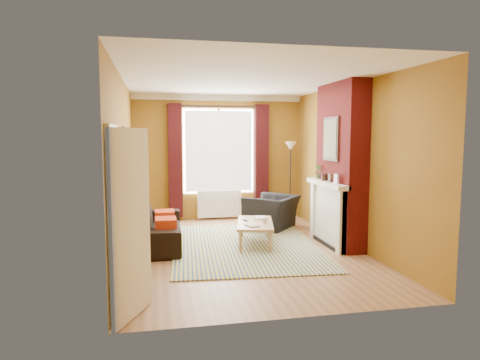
# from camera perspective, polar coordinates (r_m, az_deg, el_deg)

# --- Properties ---
(ground) EXTENTS (5.50, 5.50, 0.00)m
(ground) POSITION_cam_1_polar(r_m,az_deg,el_deg) (7.27, 0.39, -9.25)
(ground) COLOR #8A603E
(ground) RESTS_ON ground
(room_walls) EXTENTS (3.82, 5.54, 2.83)m
(room_walls) POSITION_cam_1_polar(r_m,az_deg,el_deg) (7.45, 4.77, 1.92)
(room_walls) COLOR #8D621B
(room_walls) RESTS_ON ground
(striped_rug) EXTENTS (2.68, 3.55, 0.02)m
(striped_rug) POSITION_cam_1_polar(r_m,az_deg,el_deg) (7.49, 0.63, -8.72)
(striped_rug) COLOR #354C93
(striped_rug) RESTS_ON ground
(sofa) EXTENTS (0.94, 2.20, 0.63)m
(sofa) POSITION_cam_1_polar(r_m,az_deg,el_deg) (7.69, -11.10, -6.10)
(sofa) COLOR black
(sofa) RESTS_ON ground
(armchair) EXTENTS (1.35, 1.37, 0.67)m
(armchair) POSITION_cam_1_polar(r_m,az_deg,el_deg) (8.83, 4.26, -4.30)
(armchair) COLOR black
(armchair) RESTS_ON ground
(coffee_table) EXTENTS (0.86, 1.31, 0.40)m
(coffee_table) POSITION_cam_1_polar(r_m,az_deg,el_deg) (7.51, 2.01, -5.94)
(coffee_table) COLOR tan
(coffee_table) RESTS_ON ground
(wicker_stool) EXTENTS (0.37, 0.37, 0.40)m
(wicker_stool) POSITION_cam_1_polar(r_m,az_deg,el_deg) (9.56, 1.51, -4.31)
(wicker_stool) COLOR olive
(wicker_stool) RESTS_ON ground
(floor_lamp) EXTENTS (0.29, 0.29, 1.77)m
(floor_lamp) POSITION_cam_1_polar(r_m,az_deg,el_deg) (9.60, 6.75, 2.89)
(floor_lamp) COLOR black
(floor_lamp) RESTS_ON ground
(book_a) EXTENTS (0.23, 0.28, 0.02)m
(book_a) POSITION_cam_1_polar(r_m,az_deg,el_deg) (7.13, 1.00, -6.14)
(book_a) COLOR #999999
(book_a) RESTS_ON coffee_table
(book_b) EXTENTS (0.30, 0.36, 0.02)m
(book_b) POSITION_cam_1_polar(r_m,az_deg,el_deg) (7.82, 1.91, -5.05)
(book_b) COLOR #999999
(book_b) RESTS_ON coffee_table
(mug) EXTENTS (0.12, 0.12, 0.08)m
(mug) POSITION_cam_1_polar(r_m,az_deg,el_deg) (7.43, 3.30, -5.42)
(mug) COLOR #999999
(mug) RESTS_ON coffee_table
(tv_remote) EXTENTS (0.07, 0.16, 0.02)m
(tv_remote) POSITION_cam_1_polar(r_m,az_deg,el_deg) (7.62, 0.69, -5.35)
(tv_remote) COLOR #28282A
(tv_remote) RESTS_ON coffee_table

